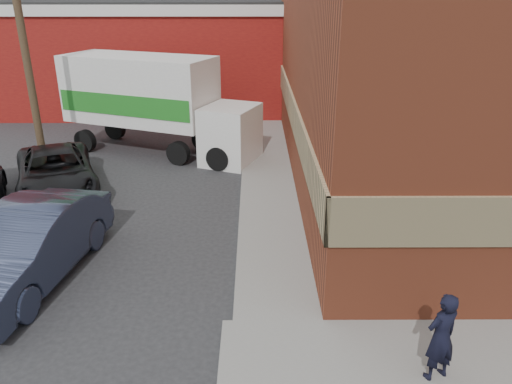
% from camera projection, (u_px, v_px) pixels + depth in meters
% --- Properties ---
extents(ground, '(90.00, 90.00, 0.00)m').
position_uv_depth(ground, '(248.00, 325.00, 9.96)').
color(ground, '#28282B').
rests_on(ground, ground).
extents(brick_building, '(14.25, 18.25, 9.36)m').
position_uv_depth(brick_building, '(506.00, 38.00, 16.52)').
color(brick_building, brown).
rests_on(brick_building, ground).
extents(sidewalk_west, '(1.80, 18.00, 0.12)m').
position_uv_depth(sidewalk_west, '(267.00, 169.00, 18.26)').
color(sidewalk_west, gray).
rests_on(sidewalk_west, ground).
extents(warehouse, '(16.30, 8.30, 5.60)m').
position_uv_depth(warehouse, '(142.00, 54.00, 27.34)').
color(warehouse, maroon).
rests_on(warehouse, ground).
extents(utility_pole, '(2.00, 0.26, 9.00)m').
position_uv_depth(utility_pole, '(23.00, 36.00, 16.43)').
color(utility_pole, '#4B3825').
rests_on(utility_pole, ground).
extents(man, '(0.70, 0.59, 1.64)m').
position_uv_depth(man, '(441.00, 337.00, 8.18)').
color(man, black).
rests_on(man, sidewalk_south).
extents(sedan, '(2.58, 5.39, 1.70)m').
position_uv_depth(sedan, '(28.00, 246.00, 11.23)').
color(sedan, '#313851').
rests_on(sedan, ground).
extents(suv_a, '(4.14, 5.60, 1.41)m').
position_uv_depth(suv_a, '(56.00, 172.00, 16.13)').
color(suv_a, black).
rests_on(suv_a, ground).
extents(box_truck, '(8.00, 5.03, 3.81)m').
position_uv_depth(box_truck, '(157.00, 99.00, 19.47)').
color(box_truck, white).
rests_on(box_truck, ground).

